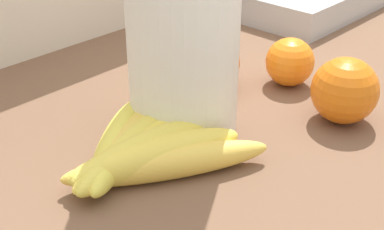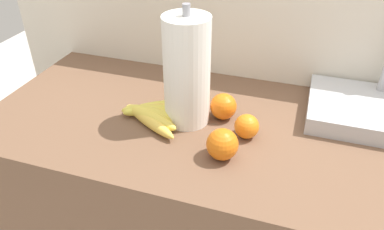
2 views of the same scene
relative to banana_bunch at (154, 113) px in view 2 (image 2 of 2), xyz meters
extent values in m
cube|color=silver|center=(0.34, 0.36, -0.29)|extent=(2.05, 0.06, 1.30)
ellipsoid|color=#EAC24C|center=(0.00, -0.03, 0.00)|extent=(0.20, 0.14, 0.03)
ellipsoid|color=#E6CC4C|center=(0.00, -0.02, 0.00)|extent=(0.19, 0.10, 0.04)
ellipsoid|color=#E0CA4C|center=(0.00, -0.01, 0.00)|extent=(0.18, 0.06, 0.04)
ellipsoid|color=#E8CF4C|center=(0.01, 0.00, 0.00)|extent=(0.21, 0.06, 0.04)
ellipsoid|color=#E0CC4C|center=(0.01, 0.01, 0.00)|extent=(0.21, 0.09, 0.04)
ellipsoid|color=#E6C34C|center=(0.00, 0.02, 0.00)|extent=(0.18, 0.11, 0.04)
ellipsoid|color=#E1D34C|center=(-0.01, 0.03, 0.00)|extent=(0.17, 0.14, 0.04)
sphere|color=orange|center=(0.26, 0.00, 0.01)|extent=(0.07, 0.07, 0.07)
sphere|color=orange|center=(0.18, 0.07, 0.02)|extent=(0.07, 0.07, 0.07)
sphere|color=orange|center=(0.22, -0.10, 0.02)|extent=(0.08, 0.08, 0.08)
cylinder|color=white|center=(0.09, 0.03, 0.13)|extent=(0.12, 0.12, 0.30)
cylinder|color=gray|center=(0.09, 0.03, 0.15)|extent=(0.02, 0.02, 0.33)
cube|color=#B7BABF|center=(0.61, 0.19, 0.01)|extent=(0.39, 0.27, 0.05)
camera|label=1|loc=(-0.31, -0.35, 0.30)|focal=50.09mm
camera|label=2|loc=(0.37, -0.80, 0.57)|focal=34.87mm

